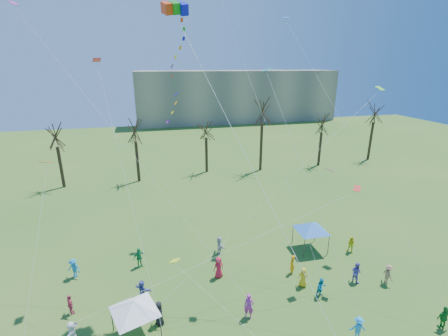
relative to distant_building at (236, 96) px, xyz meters
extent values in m
cube|color=gray|center=(0.00, 0.00, 0.00)|extent=(60.00, 14.00, 15.00)
cylinder|color=black|center=(-39.65, -47.82, -4.52)|extent=(0.44, 0.44, 5.97)
cylinder|color=black|center=(-29.17, -47.91, -4.42)|extent=(0.44, 0.44, 6.15)
cylinder|color=black|center=(-18.40, -46.17, -4.64)|extent=(0.44, 0.44, 5.71)
cylinder|color=black|center=(-9.53, -47.47, -3.55)|extent=(0.44, 0.44, 7.91)
cylinder|color=black|center=(1.27, -47.46, -4.58)|extent=(0.44, 0.44, 5.84)
cylinder|color=black|center=(12.05, -46.54, -4.04)|extent=(0.44, 0.44, 6.93)
cube|color=red|center=(-25.53, -71.08, 12.80)|extent=(0.80, 1.13, 1.00)
cube|color=#128E15|center=(-25.03, -71.08, 12.80)|extent=(0.80, 1.13, 1.00)
cube|color=#100FC4|center=(-24.52, -71.08, 12.80)|extent=(0.80, 1.13, 1.00)
cylinder|color=white|center=(-21.63, -77.69, 3.51)|extent=(0.02, 0.02, 22.67)
cylinder|color=#3F3F44|center=(-27.51, -77.97, -6.52)|extent=(0.08, 0.08, 1.95)
cylinder|color=#3F3F44|center=(-30.58, -76.46, -6.52)|extent=(0.08, 0.08, 1.95)
cylinder|color=#3F3F44|center=(-28.29, -75.69, -6.52)|extent=(0.08, 0.08, 1.95)
pyramid|color=white|center=(-29.05, -77.22, -5.13)|extent=(3.52, 3.52, 0.84)
cylinder|color=#3F3F44|center=(-14.42, -71.96, -6.51)|extent=(0.07, 0.07, 1.97)
cylinder|color=#3F3F44|center=(-11.98, -72.02, -6.51)|extent=(0.07, 0.07, 1.97)
cylinder|color=#3F3F44|center=(-14.36, -69.52, -6.51)|extent=(0.07, 0.07, 1.97)
cylinder|color=#3F3F44|center=(-11.92, -69.58, -6.51)|extent=(0.07, 0.07, 1.97)
pyramid|color=blue|center=(-13.17, -70.77, -5.10)|extent=(3.76, 3.76, 0.85)
imported|color=#1B8EDD|center=(-15.26, -80.81, -6.71)|extent=(1.15, 0.86, 1.59)
imported|color=#1B7C29|center=(-9.21, -81.50, -6.65)|extent=(1.04, 0.54, 1.70)
imported|color=white|center=(-32.95, -76.88, -6.66)|extent=(0.97, 1.63, 1.67)
imported|color=black|center=(-27.57, -76.57, -6.62)|extent=(0.93, 1.03, 1.76)
imported|color=#AD2B99|center=(-21.51, -77.48, -6.57)|extent=(0.80, 0.68, 1.86)
imported|color=#0C85AF|center=(-15.51, -76.81, -6.72)|extent=(0.84, 0.70, 1.57)
imported|color=#966F52|center=(-9.52, -76.75, -6.69)|extent=(0.69, 1.10, 1.63)
imported|color=#D14563|center=(-33.59, -74.12, -6.72)|extent=(0.77, 0.98, 1.55)
imported|color=#4B4DA3|center=(-28.69, -73.81, -6.71)|extent=(1.42, 1.29, 1.57)
imported|color=red|center=(-22.55, -72.72, -6.58)|extent=(1.02, 0.79, 1.84)
imported|color=orange|center=(-16.45, -73.73, -6.65)|extent=(0.72, 0.73, 1.70)
imported|color=yellow|center=(-9.68, -72.24, -6.70)|extent=(0.97, 0.98, 1.59)
imported|color=#1778B9|center=(-34.16, -69.86, -6.65)|extent=(1.26, 1.08, 1.70)
imported|color=#20954E|center=(-28.94, -69.69, -6.58)|extent=(1.15, 0.93, 1.83)
imported|color=silver|center=(-21.70, -69.45, -6.63)|extent=(0.74, 1.67, 1.74)
imported|color=#6352B3|center=(-11.87, -75.94, -6.63)|extent=(0.89, 1.01, 1.74)
imported|color=gold|center=(-16.31, -75.43, -6.69)|extent=(0.95, 0.88, 1.62)
cube|color=orange|center=(-33.35, -74.24, 3.79)|extent=(0.74, 0.82, 0.23)
cylinder|color=white|center=(-34.04, -77.33, -1.20)|extent=(0.01, 0.01, 11.49)
cube|color=#D92445|center=(-30.43, -69.64, 9.61)|extent=(0.69, 0.79, 0.27)
cylinder|color=white|center=(-28.80, -75.25, 1.70)|extent=(0.01, 0.01, 19.33)
cube|color=#EBFA1A|center=(-26.45, -78.34, -1.45)|extent=(0.72, 0.72, 0.31)
cylinder|color=white|center=(-24.12, -79.74, -3.83)|extent=(0.01, 0.01, 6.96)
cube|color=#19C2C0|center=(-18.98, -72.61, 8.96)|extent=(0.66, 0.53, 0.21)
cylinder|color=white|center=(-17.12, -76.71, 1.38)|extent=(0.01, 0.01, 17.28)
cube|color=blue|center=(-14.39, -65.08, 13.33)|extent=(0.83, 0.88, 0.20)
cylinder|color=white|center=(-11.80, -73.29, 3.57)|extent=(0.01, 0.01, 25.74)
cube|color=red|center=(-12.33, -75.20, 0.42)|extent=(0.75, 0.74, 0.31)
cylinder|color=white|center=(-22.64, -76.04, -2.89)|extent=(0.01, 0.01, 21.60)
cube|color=#60DC33|center=(-7.41, -70.10, 7.33)|extent=(0.73, 0.83, 0.33)
cylinder|color=white|center=(-17.49, -73.33, 0.56)|extent=(0.01, 0.01, 24.91)
cube|color=#A42F90|center=(-36.48, -64.60, 13.71)|extent=(0.76, 0.74, 0.35)
cylinder|color=white|center=(-29.00, -71.04, 3.75)|extent=(0.01, 0.01, 27.76)
cylinder|color=white|center=(-17.85, -69.14, 5.31)|extent=(0.01, 0.01, 27.74)
cube|color=#FF2A86|center=(-14.25, -74.30, 1.74)|extent=(0.65, 0.55, 0.30)
cylinder|color=white|center=(-11.88, -75.53, -2.23)|extent=(0.01, 0.01, 9.23)
camera|label=1|loc=(-27.39, -93.94, 9.33)|focal=25.00mm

